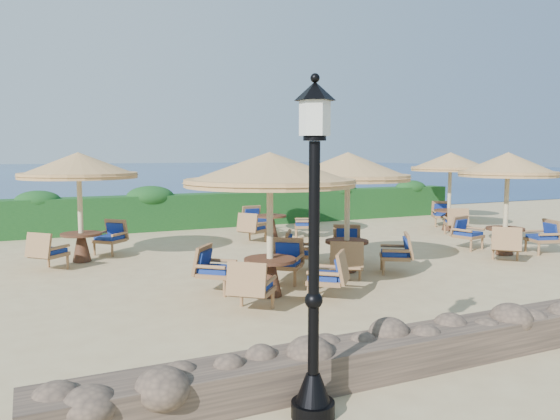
% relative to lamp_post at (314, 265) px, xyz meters
% --- Properties ---
extents(ground, '(120.00, 120.00, 0.00)m').
position_rel_lamp_post_xyz_m(ground, '(4.80, 6.80, -1.55)').
color(ground, tan).
rests_on(ground, ground).
extents(sea, '(160.00, 160.00, 0.00)m').
position_rel_lamp_post_xyz_m(sea, '(4.80, 76.80, -1.55)').
color(sea, navy).
rests_on(sea, ground).
extents(hedge, '(18.00, 0.90, 1.20)m').
position_rel_lamp_post_xyz_m(hedge, '(4.80, 14.00, -0.95)').
color(hedge, '#133E18').
rests_on(hedge, ground).
extents(lamp_post, '(0.44, 0.44, 3.31)m').
position_rel_lamp_post_xyz_m(lamp_post, '(0.00, 0.00, 0.00)').
color(lamp_post, black).
rests_on(lamp_post, ground).
extents(extra_parasol, '(2.30, 2.30, 2.41)m').
position_rel_lamp_post_xyz_m(extra_parasol, '(12.60, 12.00, 0.62)').
color(extra_parasol, beige).
rests_on(extra_parasol, ground).
extents(cafe_set_0, '(3.15, 3.15, 2.65)m').
position_rel_lamp_post_xyz_m(cafe_set_0, '(1.50, 4.42, 0.35)').
color(cafe_set_0, beige).
rests_on(cafe_set_0, ground).
extents(cafe_set_1, '(2.76, 2.76, 2.65)m').
position_rel_lamp_post_xyz_m(cafe_set_1, '(3.89, 5.60, 0.26)').
color(cafe_set_1, beige).
rests_on(cafe_set_1, ground).
extents(cafe_set_2, '(2.69, 2.68, 2.65)m').
position_rel_lamp_post_xyz_m(cafe_set_2, '(8.69, 5.61, 0.27)').
color(cafe_set_2, beige).
rests_on(cafe_set_2, ground).
extents(cafe_set_3, '(2.79, 2.79, 2.65)m').
position_rel_lamp_post_xyz_m(cafe_set_3, '(-1.35, 9.27, 0.46)').
color(cafe_set_3, beige).
rests_on(cafe_set_3, ground).
extents(cafe_set_4, '(2.95, 2.95, 2.65)m').
position_rel_lamp_post_xyz_m(cafe_set_4, '(4.36, 10.80, 0.39)').
color(cafe_set_4, beige).
rests_on(cafe_set_4, ground).
extents(cafe_set_5, '(2.64, 2.77, 2.65)m').
position_rel_lamp_post_xyz_m(cafe_set_5, '(10.51, 9.69, 0.43)').
color(cafe_set_5, beige).
rests_on(cafe_set_5, ground).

